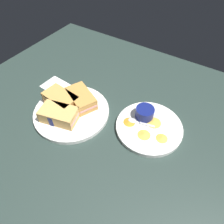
{
  "coord_description": "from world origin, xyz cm",
  "views": [
    {
      "loc": [
        36.03,
        -37.74,
        58.43
      ],
      "look_at": [
        9.6,
        3.38,
        3.0
      ],
      "focal_mm": 32.17,
      "sensor_mm": 36.0,
      "label": 1
    }
  ],
  "objects_px": {
    "sandwich_half_extra": "(59,115)",
    "sandwich_half_near": "(81,98)",
    "sandwich_half_far": "(61,100)",
    "ramekin_light_gravy": "(145,113)",
    "spoon_by_dark_ramekin": "(70,112)",
    "plate_chips_companion": "(149,127)",
    "spoon_by_gravy_ramekin": "(136,122)",
    "plate_sandwich_main": "(72,112)",
    "ramekin_dark_sauce": "(55,115)"
  },
  "relations": [
    {
      "from": "sandwich_half_extra",
      "to": "sandwich_half_near",
      "type": "bearing_deg",
      "value": 82.36
    },
    {
      "from": "sandwich_half_far",
      "to": "ramekin_light_gravy",
      "type": "xyz_separation_m",
      "value": [
        0.3,
        0.12,
        -0.0
      ]
    },
    {
      "from": "sandwich_half_near",
      "to": "spoon_by_dark_ramekin",
      "type": "xyz_separation_m",
      "value": [
        -0.01,
        -0.06,
        -0.02
      ]
    },
    {
      "from": "sandwich_half_near",
      "to": "plate_chips_companion",
      "type": "height_order",
      "value": "sandwich_half_near"
    },
    {
      "from": "spoon_by_dark_ramekin",
      "to": "spoon_by_gravy_ramekin",
      "type": "distance_m",
      "value": 0.25
    },
    {
      "from": "sandwich_half_far",
      "to": "sandwich_half_extra",
      "type": "relative_size",
      "value": 0.95
    },
    {
      "from": "plate_sandwich_main",
      "to": "ramekin_light_gravy",
      "type": "distance_m",
      "value": 0.28
    },
    {
      "from": "spoon_by_dark_ramekin",
      "to": "sandwich_half_extra",
      "type": "bearing_deg",
      "value": -99.92
    },
    {
      "from": "ramekin_dark_sauce",
      "to": "ramekin_light_gravy",
      "type": "height_order",
      "value": "ramekin_dark_sauce"
    },
    {
      "from": "spoon_by_dark_ramekin",
      "to": "plate_chips_companion",
      "type": "xyz_separation_m",
      "value": [
        0.28,
        0.1,
        -0.01
      ]
    },
    {
      "from": "plate_chips_companion",
      "to": "ramekin_light_gravy",
      "type": "relative_size",
      "value": 3.52
    },
    {
      "from": "plate_sandwich_main",
      "to": "spoon_by_dark_ramekin",
      "type": "bearing_deg",
      "value": -86.96
    },
    {
      "from": "sandwich_half_far",
      "to": "sandwich_half_extra",
      "type": "height_order",
      "value": "same"
    },
    {
      "from": "sandwich_half_far",
      "to": "sandwich_half_extra",
      "type": "bearing_deg",
      "value": -52.64
    },
    {
      "from": "spoon_by_gravy_ramekin",
      "to": "sandwich_half_extra",
      "type": "bearing_deg",
      "value": -150.45
    },
    {
      "from": "plate_sandwich_main",
      "to": "spoon_by_gravy_ramekin",
      "type": "height_order",
      "value": "spoon_by_gravy_ramekin"
    },
    {
      "from": "sandwich_half_near",
      "to": "spoon_by_dark_ramekin",
      "type": "height_order",
      "value": "sandwich_half_near"
    },
    {
      "from": "sandwich_half_far",
      "to": "plate_chips_companion",
      "type": "bearing_deg",
      "value": 14.46
    },
    {
      "from": "plate_sandwich_main",
      "to": "plate_chips_companion",
      "type": "distance_m",
      "value": 0.3
    },
    {
      "from": "spoon_by_dark_ramekin",
      "to": "spoon_by_gravy_ramekin",
      "type": "height_order",
      "value": "same"
    },
    {
      "from": "sandwich_half_far",
      "to": "ramekin_light_gravy",
      "type": "distance_m",
      "value": 0.32
    },
    {
      "from": "plate_chips_companion",
      "to": "ramekin_light_gravy",
      "type": "distance_m",
      "value": 0.06
    },
    {
      "from": "sandwich_half_extra",
      "to": "ramekin_dark_sauce",
      "type": "height_order",
      "value": "sandwich_half_extra"
    },
    {
      "from": "plate_chips_companion",
      "to": "spoon_by_gravy_ramekin",
      "type": "bearing_deg",
      "value": -166.83
    },
    {
      "from": "plate_chips_companion",
      "to": "plate_sandwich_main",
      "type": "bearing_deg",
      "value": -161.6
    },
    {
      "from": "sandwich_half_near",
      "to": "plate_chips_companion",
      "type": "relative_size",
      "value": 0.63
    },
    {
      "from": "plate_sandwich_main",
      "to": "sandwich_half_near",
      "type": "distance_m",
      "value": 0.06
    },
    {
      "from": "plate_sandwich_main",
      "to": "ramekin_dark_sauce",
      "type": "relative_size",
      "value": 4.12
    },
    {
      "from": "plate_sandwich_main",
      "to": "sandwich_half_extra",
      "type": "xyz_separation_m",
      "value": [
        -0.01,
        -0.05,
        0.03
      ]
    },
    {
      "from": "ramekin_light_gravy",
      "to": "spoon_by_gravy_ramekin",
      "type": "height_order",
      "value": "ramekin_light_gravy"
    },
    {
      "from": "sandwich_half_near",
      "to": "sandwich_half_extra",
      "type": "distance_m",
      "value": 0.11
    },
    {
      "from": "sandwich_half_extra",
      "to": "spoon_by_gravy_ramekin",
      "type": "xyz_separation_m",
      "value": [
        0.24,
        0.14,
        -0.02
      ]
    },
    {
      "from": "sandwich_half_near",
      "to": "spoon_by_gravy_ramekin",
      "type": "height_order",
      "value": "sandwich_half_near"
    },
    {
      "from": "sandwich_half_far",
      "to": "sandwich_half_extra",
      "type": "distance_m",
      "value": 0.08
    },
    {
      "from": "ramekin_light_gravy",
      "to": "ramekin_dark_sauce",
      "type": "bearing_deg",
      "value": -145.01
    },
    {
      "from": "ramekin_dark_sauce",
      "to": "sandwich_half_far",
      "type": "bearing_deg",
      "value": 117.22
    },
    {
      "from": "sandwich_half_near",
      "to": "ramekin_dark_sauce",
      "type": "bearing_deg",
      "value": -102.52
    },
    {
      "from": "sandwich_half_near",
      "to": "sandwich_half_far",
      "type": "relative_size",
      "value": 1.08
    },
    {
      "from": "plate_sandwich_main",
      "to": "spoon_by_dark_ramekin",
      "type": "height_order",
      "value": "spoon_by_dark_ramekin"
    },
    {
      "from": "spoon_by_dark_ramekin",
      "to": "spoon_by_gravy_ramekin",
      "type": "bearing_deg",
      "value": 21.59
    },
    {
      "from": "sandwich_half_near",
      "to": "sandwich_half_extra",
      "type": "height_order",
      "value": "same"
    },
    {
      "from": "sandwich_half_near",
      "to": "sandwich_half_extra",
      "type": "xyz_separation_m",
      "value": [
        -0.01,
        -0.11,
        0.0
      ]
    },
    {
      "from": "plate_chips_companion",
      "to": "spoon_by_dark_ramekin",
      "type": "bearing_deg",
      "value": -159.82
    },
    {
      "from": "ramekin_light_gravy",
      "to": "sandwich_half_near",
      "type": "bearing_deg",
      "value": -163.75
    },
    {
      "from": "ramekin_light_gravy",
      "to": "spoon_by_gravy_ramekin",
      "type": "relative_size",
      "value": 0.68
    },
    {
      "from": "spoon_by_dark_ramekin",
      "to": "sandwich_half_near",
      "type": "bearing_deg",
      "value": 83.97
    },
    {
      "from": "plate_sandwich_main",
      "to": "plate_chips_companion",
      "type": "height_order",
      "value": "same"
    },
    {
      "from": "ramekin_dark_sauce",
      "to": "ramekin_light_gravy",
      "type": "distance_m",
      "value": 0.32
    },
    {
      "from": "spoon_by_dark_ramekin",
      "to": "ramekin_light_gravy",
      "type": "xyz_separation_m",
      "value": [
        0.25,
        0.13,
        0.02
      ]
    },
    {
      "from": "plate_sandwich_main",
      "to": "ramekin_dark_sauce",
      "type": "xyz_separation_m",
      "value": [
        -0.02,
        -0.06,
        0.03
      ]
    }
  ]
}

